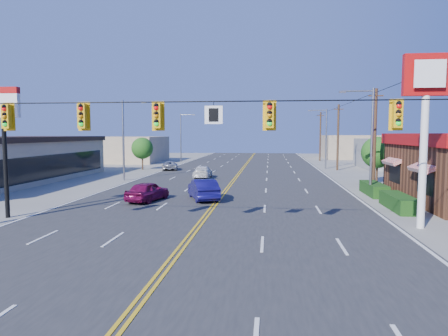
# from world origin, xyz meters

# --- Properties ---
(ground) EXTENTS (160.00, 160.00, 0.00)m
(ground) POSITION_xyz_m (0.00, 0.00, 0.00)
(ground) COLOR gray
(ground) RESTS_ON ground
(road) EXTENTS (20.00, 120.00, 0.06)m
(road) POSITION_xyz_m (0.00, 20.00, 0.03)
(road) COLOR #2D2D30
(road) RESTS_ON ground
(signal_span) EXTENTS (24.32, 0.34, 9.00)m
(signal_span) POSITION_xyz_m (-0.12, 0.00, 4.89)
(signal_span) COLOR #47301E
(signal_span) RESTS_ON ground
(kfc_pylon) EXTENTS (2.20, 0.36, 8.50)m
(kfc_pylon) POSITION_xyz_m (11.00, 4.00, 6.04)
(kfc_pylon) COLOR white
(kfc_pylon) RESTS_ON ground
(pizza_hut_sign) EXTENTS (1.90, 0.30, 6.85)m
(pizza_hut_sign) POSITION_xyz_m (-11.00, 4.00, 5.18)
(pizza_hut_sign) COLOR black
(pizza_hut_sign) RESTS_ON ground
(streetlight_se) EXTENTS (2.55, 0.25, 8.00)m
(streetlight_se) POSITION_xyz_m (10.79, 14.00, 4.51)
(streetlight_se) COLOR gray
(streetlight_se) RESTS_ON ground
(streetlight_ne) EXTENTS (2.55, 0.25, 8.00)m
(streetlight_ne) POSITION_xyz_m (10.79, 38.00, 4.51)
(streetlight_ne) COLOR gray
(streetlight_ne) RESTS_ON ground
(streetlight_sw) EXTENTS (2.55, 0.25, 8.00)m
(streetlight_sw) POSITION_xyz_m (-10.79, 22.00, 4.51)
(streetlight_sw) COLOR gray
(streetlight_sw) RESTS_ON ground
(streetlight_nw) EXTENTS (2.55, 0.25, 8.00)m
(streetlight_nw) POSITION_xyz_m (-10.79, 48.00, 4.51)
(streetlight_nw) COLOR gray
(streetlight_nw) RESTS_ON ground
(utility_pole_near) EXTENTS (0.28, 0.28, 8.40)m
(utility_pole_near) POSITION_xyz_m (12.20, 18.00, 4.20)
(utility_pole_near) COLOR #47301E
(utility_pole_near) RESTS_ON ground
(utility_pole_mid) EXTENTS (0.28, 0.28, 8.40)m
(utility_pole_mid) POSITION_xyz_m (12.20, 36.00, 4.20)
(utility_pole_mid) COLOR #47301E
(utility_pole_mid) RESTS_ON ground
(utility_pole_far) EXTENTS (0.28, 0.28, 8.40)m
(utility_pole_far) POSITION_xyz_m (12.20, 54.00, 4.20)
(utility_pole_far) COLOR #47301E
(utility_pole_far) RESTS_ON ground
(tree_kfc_rear) EXTENTS (2.94, 2.94, 4.41)m
(tree_kfc_rear) POSITION_xyz_m (13.50, 22.00, 2.93)
(tree_kfc_rear) COLOR #47301E
(tree_kfc_rear) RESTS_ON ground
(tree_west) EXTENTS (2.80, 2.80, 4.20)m
(tree_west) POSITION_xyz_m (-13.00, 34.00, 2.79)
(tree_west) COLOR #47301E
(tree_west) RESTS_ON ground
(bld_east_mid) EXTENTS (12.00, 10.00, 4.00)m
(bld_east_mid) POSITION_xyz_m (22.00, 40.00, 2.00)
(bld_east_mid) COLOR gray
(bld_east_mid) RESTS_ON ground
(bld_west_far) EXTENTS (11.00, 12.00, 4.20)m
(bld_west_far) POSITION_xyz_m (-20.00, 48.00, 2.10)
(bld_west_far) COLOR tan
(bld_west_far) RESTS_ON ground
(bld_east_far) EXTENTS (10.00, 10.00, 4.40)m
(bld_east_far) POSITION_xyz_m (19.00, 62.00, 2.20)
(bld_east_far) COLOR tan
(bld_east_far) RESTS_ON ground
(car_magenta) EXTENTS (2.44, 4.23, 1.35)m
(car_magenta) POSITION_xyz_m (-4.80, 9.96, 0.68)
(car_magenta) COLOR maroon
(car_magenta) RESTS_ON ground
(car_blue) EXTENTS (3.00, 4.67, 1.45)m
(car_blue) POSITION_xyz_m (-1.10, 11.00, 0.73)
(car_blue) COLOR #130E57
(car_blue) RESTS_ON ground
(car_white) EXTENTS (1.99, 4.39, 1.25)m
(car_white) POSITION_xyz_m (-3.43, 24.61, 0.62)
(car_white) COLOR silver
(car_white) RESTS_ON ground
(car_silver) EXTENTS (2.68, 4.34, 1.12)m
(car_silver) POSITION_xyz_m (-9.21, 33.48, 0.56)
(car_silver) COLOR silver
(car_silver) RESTS_ON ground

